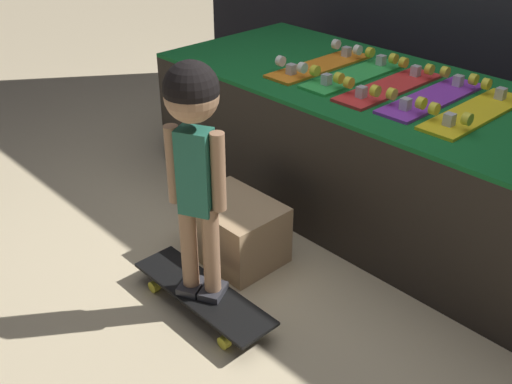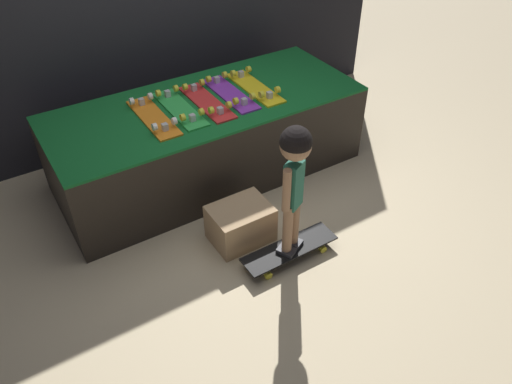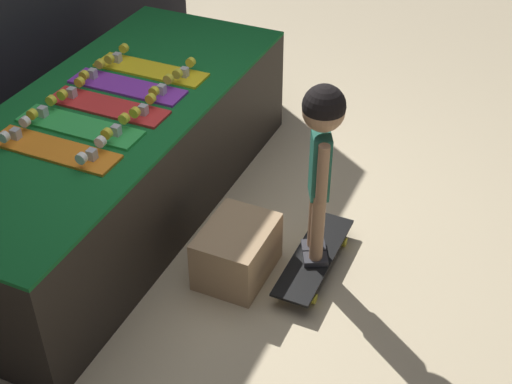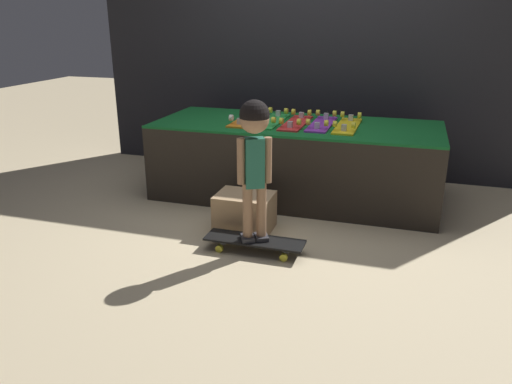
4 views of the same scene
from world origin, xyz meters
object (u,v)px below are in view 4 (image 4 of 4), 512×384
Objects in this scene: skateboard_green_on_rack at (272,120)px; skateboard_yellow_on_rack at (347,125)px; skateboard_purple_on_rack at (322,123)px; child at (254,144)px; skateboard_on_floor at (255,241)px; skateboard_red_on_rack at (296,122)px; storage_box at (245,212)px; skateboard_orange_on_rack at (248,119)px.

skateboard_green_on_rack is 0.67m from skateboard_yellow_on_rack.
child reaches higher than skateboard_purple_on_rack.
skateboard_on_floor is (-0.45, -1.18, -0.62)m from skateboard_yellow_on_rack.
skateboard_red_on_rack is 0.68× the size of child.
skateboard_green_on_rack is 1.00× the size of skateboard_yellow_on_rack.
storage_box is at bearing -103.49° from skateboard_red_on_rack.
skateboard_red_on_rack is 1.01m from storage_box.
skateboard_on_floor is at bearing -61.53° from storage_box.
skateboard_green_on_rack is at bearing 73.38° from child.
storage_box is (-0.20, -0.83, -0.55)m from skateboard_red_on_rack.
skateboard_red_on_rack is at bearing -179.02° from skateboard_yellow_on_rack.
skateboard_red_on_rack reaches higher than skateboard_on_floor.
skateboard_yellow_on_rack is at bearing -3.85° from skateboard_purple_on_rack.
skateboard_on_floor is at bearing -90.46° from skateboard_red_on_rack.
child is (-0.01, -1.17, 0.08)m from skateboard_red_on_rack.
skateboard_red_on_rack and skateboard_purple_on_rack have the same top height.
skateboard_yellow_on_rack is (0.22, -0.01, 0.00)m from skateboard_purple_on_rack.
skateboard_purple_on_rack is 1.54× the size of storage_box.
skateboard_green_on_rack is 0.94× the size of skateboard_on_floor.
skateboard_purple_on_rack is 1.22m from child.
skateboard_red_on_rack is 1.54× the size of storage_box.
skateboard_green_on_rack reaches higher than skateboard_on_floor.
skateboard_yellow_on_rack is at bearing 68.97° from skateboard_on_floor.
skateboard_red_on_rack reaches higher than storage_box.
skateboard_purple_on_rack is at bearing 176.15° from skateboard_yellow_on_rack.
child is at bearing -89.10° from skateboard_on_floor.
skateboard_purple_on_rack reaches higher than skateboard_on_floor.
storage_box is at bearing 118.47° from skateboard_on_floor.
skateboard_green_on_rack is 1.21m from child.
skateboard_orange_on_rack reaches higher than storage_box.
skateboard_on_floor is (-0.01, -1.17, -0.62)m from skateboard_red_on_rack.
skateboard_orange_on_rack is 0.94× the size of skateboard_on_floor.
skateboard_purple_on_rack and skateboard_yellow_on_rack have the same top height.
skateboard_orange_on_rack is at bearing -179.75° from skateboard_yellow_on_rack.
skateboard_green_on_rack is at bearing 91.65° from storage_box.
child is (-0.23, -1.20, 0.08)m from skateboard_purple_on_rack.
child is (0.00, -0.00, 0.70)m from skateboard_on_floor.
skateboard_red_on_rack is at bearing 76.51° from storage_box.
skateboard_orange_on_rack is 1.00× the size of skateboard_red_on_rack.
skateboard_yellow_on_rack is 1.41m from skateboard_on_floor.
child is at bearing -69.71° from skateboard_orange_on_rack.
skateboard_orange_on_rack is 1.00× the size of skateboard_purple_on_rack.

